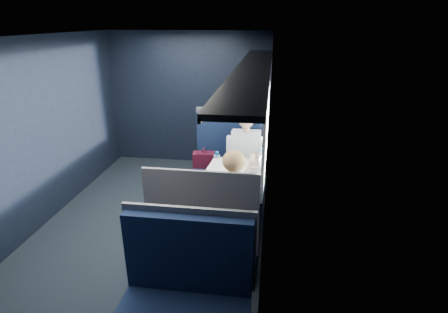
# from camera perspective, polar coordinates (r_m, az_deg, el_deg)

# --- Properties ---
(ground) EXTENTS (2.80, 4.20, 0.01)m
(ground) POSITION_cam_1_polar(r_m,az_deg,el_deg) (4.76, -10.96, -10.19)
(ground) COLOR black
(room_shell) EXTENTS (3.00, 4.40, 2.40)m
(room_shell) POSITION_cam_1_polar(r_m,az_deg,el_deg) (4.18, -12.09, 7.35)
(room_shell) COLOR black
(room_shell) RESTS_ON ground
(table) EXTENTS (0.62, 1.00, 0.74)m
(table) POSITION_cam_1_polar(r_m,az_deg,el_deg) (4.24, 1.78, -3.70)
(table) COLOR #54565E
(table) RESTS_ON ground
(seat_bay_near) EXTENTS (1.05, 0.62, 1.26)m
(seat_bay_near) POSITION_cam_1_polar(r_m,az_deg,el_deg) (5.15, 0.64, -1.92)
(seat_bay_near) COLOR black
(seat_bay_near) RESTS_ON ground
(seat_bay_far) EXTENTS (1.04, 0.62, 1.26)m
(seat_bay_far) POSITION_cam_1_polar(r_m,az_deg,el_deg) (3.63, -2.75, -12.96)
(seat_bay_far) COLOR black
(seat_bay_far) RESTS_ON ground
(seat_row_front) EXTENTS (1.04, 0.51, 1.16)m
(seat_row_front) POSITION_cam_1_polar(r_m,az_deg,el_deg) (6.00, 1.89, 1.46)
(seat_row_front) COLOR black
(seat_row_front) RESTS_ON ground
(seat_row_back) EXTENTS (1.04, 0.51, 1.16)m
(seat_row_back) POSITION_cam_1_polar(r_m,az_deg,el_deg) (2.94, -6.30, -23.11)
(seat_row_back) COLOR black
(seat_row_back) RESTS_ON ground
(man) EXTENTS (0.53, 0.56, 1.32)m
(man) POSITION_cam_1_polar(r_m,az_deg,el_deg) (4.85, 3.48, 0.34)
(man) COLOR black
(man) RESTS_ON ground
(woman) EXTENTS (0.53, 0.56, 1.32)m
(woman) POSITION_cam_1_polar(r_m,az_deg,el_deg) (3.57, 1.63, -7.62)
(woman) COLOR black
(woman) RESTS_ON ground
(papers) EXTENTS (0.63, 0.87, 0.01)m
(papers) POSITION_cam_1_polar(r_m,az_deg,el_deg) (4.21, 0.72, -2.69)
(papers) COLOR white
(papers) RESTS_ON table
(laptop) EXTENTS (0.28, 0.34, 0.23)m
(laptop) POSITION_cam_1_polar(r_m,az_deg,el_deg) (4.18, 5.54, -2.06)
(laptop) COLOR silver
(laptop) RESTS_ON table
(bottle_small) EXTENTS (0.06, 0.06, 0.20)m
(bottle_small) POSITION_cam_1_polar(r_m,az_deg,el_deg) (4.52, 6.04, 0.12)
(bottle_small) COLOR silver
(bottle_small) RESTS_ON table
(cup) EXTENTS (0.08, 0.08, 0.10)m
(cup) POSITION_cam_1_polar(r_m,az_deg,el_deg) (4.51, 5.94, -0.46)
(cup) COLOR white
(cup) RESTS_ON table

